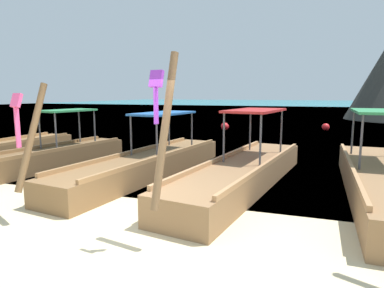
{
  "coord_description": "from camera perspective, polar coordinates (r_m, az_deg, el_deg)",
  "views": [
    {
      "loc": [
        2.82,
        -4.45,
        2.3
      ],
      "look_at": [
        0.0,
        3.89,
        0.96
      ],
      "focal_mm": 31.12,
      "sensor_mm": 36.0,
      "label": 1
    }
  ],
  "objects": [
    {
      "name": "ground",
      "position": [
        5.75,
        -12.99,
        -15.19
      ],
      "size": [
        120.0,
        120.0,
        0.0
      ],
      "primitive_type": "plane",
      "color": "beige"
    },
    {
      "name": "sea_water",
      "position": [
        66.44,
        16.34,
        6.29
      ],
      "size": [
        120.0,
        120.0,
        0.0
      ],
      "primitive_type": "plane",
      "color": "#147A89",
      "rests_on": "ground"
    },
    {
      "name": "longtail_boat_blue_ribbon",
      "position": [
        11.32,
        -22.78,
        -1.93
      ],
      "size": [
        1.89,
        6.2,
        2.8
      ],
      "color": "brown",
      "rests_on": "ground"
    },
    {
      "name": "longtail_boat_pink_ribbon",
      "position": [
        9.49,
        -7.58,
        -3.34
      ],
      "size": [
        2.21,
        7.5,
        2.5
      ],
      "color": "brown",
      "rests_on": "ground"
    },
    {
      "name": "longtail_boat_violet_ribbon",
      "position": [
        8.44,
        8.77,
        -4.76
      ],
      "size": [
        2.44,
        7.39,
        2.94
      ],
      "color": "olive",
      "rests_on": "ground"
    },
    {
      "name": "longtail_boat_yellow_ribbon",
      "position": [
        8.57,
        29.62,
        -5.52
      ],
      "size": [
        1.6,
        7.58,
        2.86
      ],
      "color": "olive",
      "rests_on": "ground"
    },
    {
      "name": "mooring_buoy_near",
      "position": [
        21.05,
        5.65,
        3.0
      ],
      "size": [
        0.5,
        0.5,
        0.5
      ],
      "color": "red",
      "rests_on": "sea_water"
    },
    {
      "name": "mooring_buoy_far",
      "position": [
        22.46,
        21.93,
        2.71
      ],
      "size": [
        0.46,
        0.46,
        0.46
      ],
      "color": "red",
      "rests_on": "sea_water"
    }
  ]
}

